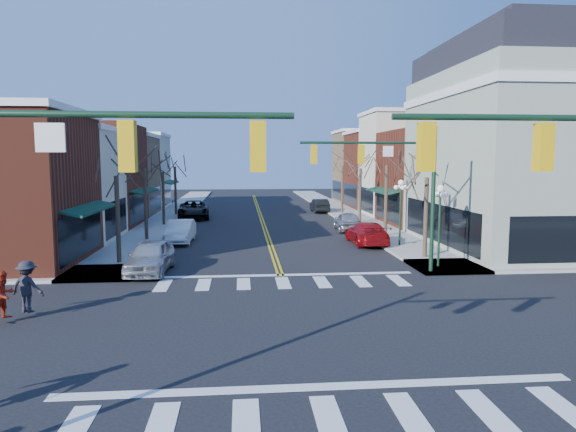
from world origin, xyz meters
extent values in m
plane|color=black|center=(0.00, 0.00, 0.00)|extent=(160.00, 160.00, 0.00)
cube|color=#9E9B93|center=(-8.75, 20.00, 0.07)|extent=(3.50, 70.00, 0.15)
cube|color=#9E9B93|center=(8.75, 20.00, 0.07)|extent=(3.50, 70.00, 0.15)
cube|color=beige|center=(-15.50, 19.50, 3.75)|extent=(10.00, 7.00, 7.50)
cube|color=#602517|center=(-15.50, 27.50, 4.25)|extent=(10.00, 9.00, 8.50)
cube|color=#917350|center=(-15.50, 35.75, 3.90)|extent=(10.00, 7.50, 7.80)
cube|color=beige|center=(-15.50, 43.50, 4.10)|extent=(10.00, 8.00, 8.20)
cube|color=#602517|center=(15.50, 25.75, 4.00)|extent=(10.00, 8.50, 8.00)
cube|color=beige|center=(15.50, 33.50, 5.00)|extent=(10.00, 7.00, 10.00)
cube|color=#602517|center=(15.50, 41.00, 4.25)|extent=(10.00, 8.00, 8.50)
cube|color=#917350|center=(15.50, 49.00, 4.50)|extent=(10.00, 8.00, 9.00)
cube|color=#959E89|center=(16.50, 14.50, 5.50)|extent=(12.00, 14.00, 11.00)
cube|color=white|center=(16.50, 14.50, 9.60)|extent=(12.25, 14.25, 0.50)
cube|color=black|center=(16.50, 14.50, 11.90)|extent=(11.40, 13.40, 1.80)
cube|color=black|center=(16.50, 14.50, 13.00)|extent=(9.80, 11.80, 0.60)
cylinder|color=#14331E|center=(-4.15, -7.40, 6.40)|extent=(6.50, 0.12, 0.12)
cube|color=gold|center=(-3.83, -7.40, 5.85)|extent=(0.28, 0.28, 0.90)
cube|color=gold|center=(-1.55, -7.40, 5.85)|extent=(0.28, 0.28, 0.90)
cylinder|color=#14331E|center=(4.15, -7.40, 6.40)|extent=(6.50, 0.12, 0.12)
cube|color=gold|center=(3.83, -7.40, 5.85)|extent=(0.28, 0.28, 0.90)
cube|color=gold|center=(1.55, -7.40, 5.85)|extent=(0.28, 0.28, 0.90)
cylinder|color=#14331E|center=(7.40, 7.40, 3.60)|extent=(0.20, 0.20, 7.20)
cylinder|color=#14331E|center=(4.15, 7.40, 6.40)|extent=(6.50, 0.12, 0.12)
cube|color=gold|center=(3.83, 7.40, 5.85)|extent=(0.28, 0.28, 0.90)
cube|color=gold|center=(1.55, 7.40, 5.85)|extent=(0.28, 0.28, 0.90)
cylinder|color=#14331E|center=(8.20, 8.50, 2.00)|extent=(0.12, 0.12, 4.00)
sphere|color=white|center=(8.20, 8.50, 4.15)|extent=(0.36, 0.36, 0.36)
cylinder|color=#14331E|center=(8.20, 15.00, 2.00)|extent=(0.12, 0.12, 4.00)
sphere|color=white|center=(8.20, 15.00, 4.15)|extent=(0.36, 0.36, 0.36)
cylinder|color=#382B21|center=(-8.40, 11.00, 2.38)|extent=(0.24, 0.24, 4.76)
cylinder|color=#382B21|center=(-8.40, 19.00, 2.52)|extent=(0.24, 0.24, 5.04)
cylinder|color=#382B21|center=(-8.40, 27.00, 2.27)|extent=(0.24, 0.24, 4.55)
cylinder|color=#382B21|center=(-8.40, 35.00, 2.45)|extent=(0.24, 0.24, 4.90)
cylinder|color=#382B21|center=(8.40, 11.00, 2.31)|extent=(0.24, 0.24, 4.62)
cylinder|color=#382B21|center=(8.40, 19.00, 2.59)|extent=(0.24, 0.24, 5.18)
cylinder|color=#382B21|center=(8.40, 27.00, 2.42)|extent=(0.24, 0.24, 4.83)
cylinder|color=#382B21|center=(8.40, 35.00, 2.48)|extent=(0.24, 0.24, 4.97)
imported|color=#ACADB1|center=(-6.40, 8.92, 0.80)|extent=(2.12, 4.79, 1.60)
imported|color=white|center=(-6.03, 18.27, 0.76)|extent=(1.76, 4.66, 1.52)
imported|color=black|center=(-6.40, 32.40, 0.85)|extent=(3.24, 6.30, 1.70)
imported|color=maroon|center=(6.40, 16.36, 0.75)|extent=(2.14, 5.17, 1.50)
imported|color=#A1A2A6|center=(6.40, 22.61, 0.77)|extent=(2.01, 4.59, 1.54)
imported|color=black|center=(6.40, 37.12, 0.71)|extent=(1.63, 4.36, 1.42)
imported|color=red|center=(-10.00, 1.31, 0.99)|extent=(0.90, 1.00, 1.69)
imported|color=black|center=(-9.54, 2.07, 1.09)|extent=(1.36, 1.00, 1.88)
camera|label=1|loc=(-1.84, -16.66, 5.63)|focal=32.00mm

